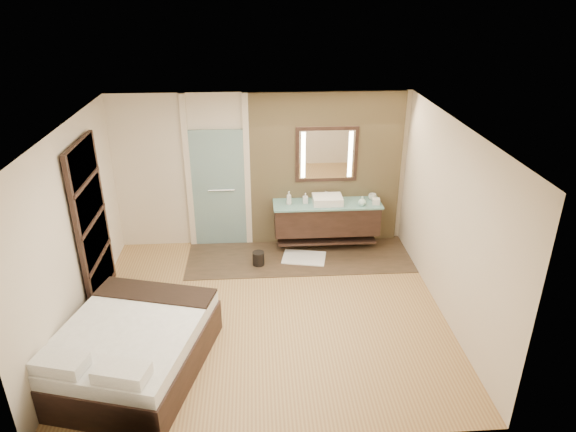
{
  "coord_description": "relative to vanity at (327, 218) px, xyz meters",
  "views": [
    {
      "loc": [
        -0.1,
        -6.08,
        4.33
      ],
      "look_at": [
        0.34,
        0.6,
        1.24
      ],
      "focal_mm": 32.0,
      "sensor_mm": 36.0,
      "label": 1
    }
  ],
  "objects": [
    {
      "name": "shoji_partition",
      "position": [
        -3.53,
        -1.32,
        0.63
      ],
      "size": [
        0.06,
        1.2,
        2.4
      ],
      "color": "black",
      "rests_on": "floor"
    },
    {
      "name": "waste_bin",
      "position": [
        -1.2,
        -0.55,
        -0.46
      ],
      "size": [
        0.24,
        0.24,
        0.24
      ],
      "primitive_type": "cylinder",
      "rotation": [
        0.0,
        0.0,
        0.28
      ],
      "color": "black",
      "rests_on": "floor"
    },
    {
      "name": "tile_strip",
      "position": [
        -0.5,
        -0.32,
        -0.57
      ],
      "size": [
        3.8,
        1.3,
        0.01
      ],
      "primitive_type": "cube",
      "color": "#34281C",
      "rests_on": "floor"
    },
    {
      "name": "bed",
      "position": [
        -2.75,
        -2.97,
        -0.26
      ],
      "size": [
        2.06,
        2.34,
        0.77
      ],
      "rotation": [
        0.0,
        0.0,
        -0.26
      ],
      "color": "black",
      "rests_on": "floor"
    },
    {
      "name": "tissue_box",
      "position": [
        0.82,
        -0.11,
        0.33
      ],
      "size": [
        0.14,
        0.14,
        0.1
      ],
      "primitive_type": "cube",
      "rotation": [
        0.0,
        0.0,
        -0.16
      ],
      "color": "silver",
      "rests_on": "vanity"
    },
    {
      "name": "frosted_door",
      "position": [
        -1.85,
        0.28,
        0.56
      ],
      "size": [
        1.1,
        0.12,
        2.7
      ],
      "color": "#B4E3E3",
      "rests_on": "floor"
    },
    {
      "name": "stone_wall",
      "position": [
        0.0,
        0.29,
        0.77
      ],
      "size": [
        2.6,
        0.08,
        2.7
      ],
      "primitive_type": "cube",
      "color": "tan",
      "rests_on": "floor"
    },
    {
      "name": "soap_bottle_b",
      "position": [
        -0.37,
        0.01,
        0.38
      ],
      "size": [
        0.08,
        0.09,
        0.18
      ],
      "primitive_type": "imported",
      "rotation": [
        0.0,
        0.0,
        0.03
      ],
      "color": "#B2B2B2",
      "rests_on": "vanity"
    },
    {
      "name": "soap_bottle_c",
      "position": [
        0.57,
        -0.15,
        0.37
      ],
      "size": [
        0.13,
        0.13,
        0.16
      ],
      "primitive_type": "imported",
      "rotation": [
        0.0,
        0.0,
        0.02
      ],
      "color": "silver",
      "rests_on": "vanity"
    },
    {
      "name": "floor",
      "position": [
        -1.1,
        -1.92,
        -0.58
      ],
      "size": [
        5.0,
        5.0,
        0.0
      ],
      "primitive_type": "plane",
      "color": "#97683F",
      "rests_on": "ground"
    },
    {
      "name": "vanity",
      "position": [
        0.0,
        0.0,
        0.0
      ],
      "size": [
        1.85,
        0.55,
        0.88
      ],
      "color": "black",
      "rests_on": "stone_wall"
    },
    {
      "name": "bath_mat",
      "position": [
        -0.42,
        -0.38,
        -0.56
      ],
      "size": [
        0.81,
        0.64,
        0.02
      ],
      "primitive_type": "cube",
      "rotation": [
        0.0,
        0.0,
        -0.2
      ],
      "color": "white",
      "rests_on": "floor"
    },
    {
      "name": "mirror_unit",
      "position": [
        0.0,
        0.24,
        1.07
      ],
      "size": [
        1.06,
        0.04,
        0.96
      ],
      "color": "black",
      "rests_on": "stone_wall"
    },
    {
      "name": "soap_bottle_a",
      "position": [
        -0.66,
        -0.02,
        0.4
      ],
      "size": [
        0.12,
        0.12,
        0.23
      ],
      "primitive_type": "imported",
      "rotation": [
        0.0,
        0.0,
        -0.42
      ],
      "color": "silver",
      "rests_on": "vanity"
    },
    {
      "name": "cup",
      "position": [
        0.8,
        0.09,
        0.34
      ],
      "size": [
        0.16,
        0.16,
        0.11
      ],
      "primitive_type": "imported",
      "rotation": [
        0.0,
        0.0,
        -0.26
      ],
      "color": "white",
      "rests_on": "vanity"
    }
  ]
}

